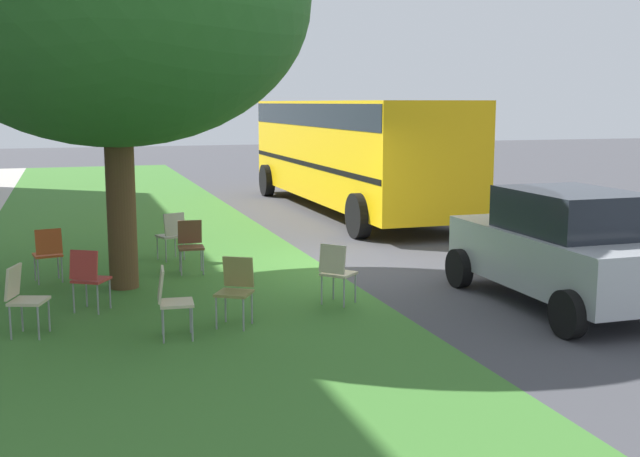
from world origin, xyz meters
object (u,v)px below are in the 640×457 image
at_px(chair_0, 191,242).
at_px(school_bus, 350,144).
at_px(chair_4, 170,297).
at_px(street_tree, 113,1).
at_px(chair_7, 88,275).
at_px(chair_2, 236,286).
at_px(chair_3, 48,251).
at_px(parked_car, 565,247).
at_px(chair_1, 172,232).
at_px(chair_6, 336,269).
at_px(chair_5, 23,295).

distance_m(chair_0, school_bus, 8.23).
bearing_deg(chair_4, street_tree, 7.03).
xyz_separation_m(street_tree, chair_7, (-1.34, 0.55, -3.79)).
bearing_deg(chair_2, chair_7, 55.30).
distance_m(street_tree, chair_0, 4.04).
bearing_deg(chair_3, chair_7, -164.71).
bearing_deg(chair_4, chair_0, -12.16).
distance_m(chair_3, parked_car, 7.86).
xyz_separation_m(parked_car, school_bus, (10.08, -0.46, 0.92)).
relative_size(chair_0, chair_1, 1.00).
bearing_deg(chair_6, chair_4, 110.61).
bearing_deg(street_tree, chair_6, -125.52).
distance_m(chair_4, parked_car, 5.47).
relative_size(street_tree, school_bus, 0.62).
height_order(chair_1, chair_6, same).
height_order(chair_3, chair_6, same).
relative_size(chair_0, school_bus, 0.08).
height_order(street_tree, chair_3, street_tree).
xyz_separation_m(chair_2, school_bus, (9.66, -5.06, 1.24)).
height_order(chair_1, chair_7, same).
bearing_deg(parked_car, chair_2, 84.80).
distance_m(chair_1, chair_7, 3.59).
relative_size(chair_0, chair_7, 1.00).
bearing_deg(chair_1, school_bus, -45.67).
relative_size(chair_4, chair_6, 1.00).
bearing_deg(chair_5, chair_2, -97.44).
bearing_deg(chair_3, chair_4, -157.86).
height_order(chair_3, chair_5, same).
bearing_deg(chair_7, chair_4, -149.82).
bearing_deg(chair_3, chair_6, -124.69).
bearing_deg(chair_0, parked_car, -128.89).
height_order(chair_1, school_bus, school_bus).
bearing_deg(school_bus, chair_1, 134.33).
relative_size(chair_2, chair_5, 1.00).
distance_m(chair_1, school_bus, 7.51).
height_order(chair_4, school_bus, school_bus).
bearing_deg(chair_5, chair_4, -111.39).
height_order(chair_3, chair_4, same).
distance_m(chair_4, chair_6, 2.59).
distance_m(chair_7, parked_car, 6.59).
bearing_deg(chair_5, chair_7, -41.47).
xyz_separation_m(chair_3, chair_4, (-3.61, -1.47, 0.00)).
distance_m(chair_2, chair_3, 4.03).
bearing_deg(chair_7, chair_3, 15.29).
xyz_separation_m(chair_4, school_bus, (9.99, -5.93, 1.24)).
bearing_deg(street_tree, school_bus, -41.58).
height_order(chair_5, chair_6, same).
xyz_separation_m(chair_4, chair_6, (0.91, -2.43, 0.00)).
height_order(chair_3, parked_car, parked_car).
bearing_deg(school_bus, chair_5, 140.70).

